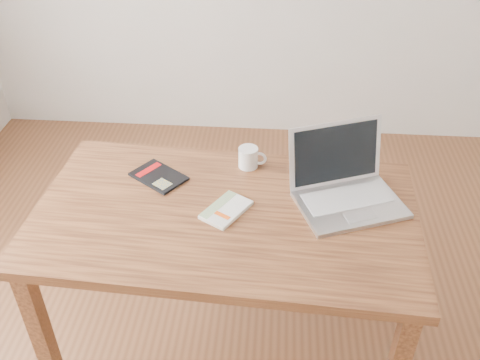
# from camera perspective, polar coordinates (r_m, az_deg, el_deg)

# --- Properties ---
(room) EXTENTS (4.04, 4.04, 2.70)m
(room) POSITION_cam_1_polar(r_m,az_deg,el_deg) (1.50, 2.23, 11.14)
(room) COLOR brown
(room) RESTS_ON ground
(desk) EXTENTS (1.44, 0.87, 0.75)m
(desk) POSITION_cam_1_polar(r_m,az_deg,el_deg) (2.01, -1.56, -5.32)
(desk) COLOR brown
(desk) RESTS_ON ground
(white_guidebook) EXTENTS (0.19, 0.22, 0.02)m
(white_guidebook) POSITION_cam_1_polar(r_m,az_deg,el_deg) (1.94, -1.49, -3.20)
(white_guidebook) COLOR silver
(white_guidebook) RESTS_ON desk
(black_guidebook) EXTENTS (0.25, 0.23, 0.01)m
(black_guidebook) POSITION_cam_1_polar(r_m,az_deg,el_deg) (2.14, -8.68, 0.39)
(black_guidebook) COLOR black
(black_guidebook) RESTS_ON desk
(laptop) EXTENTS (0.46, 0.43, 0.26)m
(laptop) POSITION_cam_1_polar(r_m,az_deg,el_deg) (2.01, 11.12, -0.63)
(laptop) COLOR silver
(laptop) RESTS_ON desk
(coffee_mug) EXTENTS (0.12, 0.08, 0.09)m
(coffee_mug) POSITION_cam_1_polar(r_m,az_deg,el_deg) (2.15, 0.96, 2.46)
(coffee_mug) COLOR white
(coffee_mug) RESTS_ON desk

